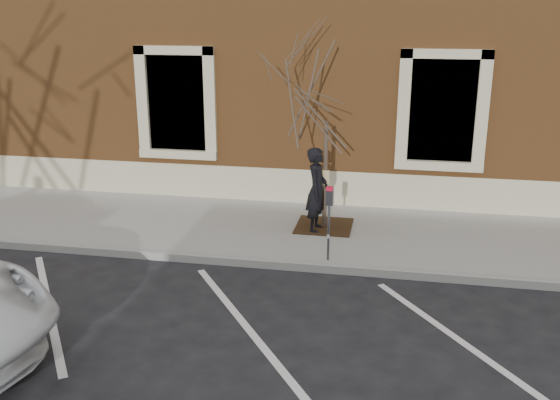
# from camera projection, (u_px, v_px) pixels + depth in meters

# --- Properties ---
(ground) EXTENTS (120.00, 120.00, 0.00)m
(ground) POSITION_uv_depth(u_px,v_px,m) (274.00, 267.00, 11.35)
(ground) COLOR #28282B
(ground) RESTS_ON ground
(sidewalk_near) EXTENTS (40.00, 3.50, 0.15)m
(sidewalk_near) POSITION_uv_depth(u_px,v_px,m) (290.00, 231.00, 12.97)
(sidewalk_near) COLOR #9B9691
(sidewalk_near) RESTS_ON ground
(curb_near) EXTENTS (40.00, 0.12, 0.15)m
(curb_near) POSITION_uv_depth(u_px,v_px,m) (273.00, 264.00, 11.29)
(curb_near) COLOR #9E9E99
(curb_near) RESTS_ON ground
(parking_stripes) EXTENTS (28.00, 4.40, 0.01)m
(parking_stripes) POSITION_uv_depth(u_px,v_px,m) (245.00, 325.00, 9.29)
(parking_stripes) COLOR silver
(parking_stripes) RESTS_ON ground
(building_civic) EXTENTS (40.00, 8.62, 8.00)m
(building_civic) POSITION_uv_depth(u_px,v_px,m) (328.00, 27.00, 17.43)
(building_civic) COLOR brown
(building_civic) RESTS_ON ground
(man) EXTENTS (0.47, 0.67, 1.73)m
(man) POSITION_uv_depth(u_px,v_px,m) (317.00, 190.00, 12.52)
(man) COLOR black
(man) RESTS_ON sidewalk_near
(parking_meter) EXTENTS (0.13, 0.10, 1.38)m
(parking_meter) POSITION_uv_depth(u_px,v_px,m) (329.00, 210.00, 11.01)
(parking_meter) COLOR #595B60
(parking_meter) RESTS_ON sidewalk_near
(tree_grate) EXTENTS (1.15, 1.15, 0.03)m
(tree_grate) POSITION_uv_depth(u_px,v_px,m) (324.00, 226.00, 13.01)
(tree_grate) COLOR #3E2914
(tree_grate) RESTS_ON sidewalk_near
(sapling) EXTENTS (2.42, 2.42, 4.03)m
(sapling) POSITION_uv_depth(u_px,v_px,m) (327.00, 91.00, 12.18)
(sapling) COLOR #4B362D
(sapling) RESTS_ON sidewalk_near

